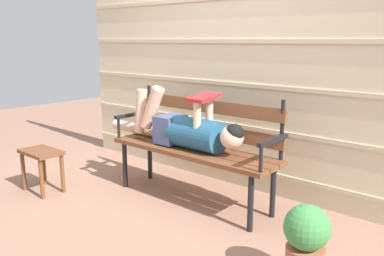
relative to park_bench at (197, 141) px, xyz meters
name	(u,v)px	position (x,y,z in m)	size (l,w,h in m)	color
ground_plane	(184,204)	(0.00, -0.17, -0.53)	(12.00, 12.00, 0.00)	#936B56
house_siding	(235,63)	(0.00, 0.55, 0.65)	(4.08, 0.08, 2.36)	beige
park_bench	(197,141)	(0.00, 0.00, 0.00)	(1.60, 0.43, 0.95)	brown
reclining_person	(185,129)	(-0.08, -0.07, 0.11)	(1.61, 0.27, 0.52)	#23567A
footstool	(42,160)	(-1.20, -0.80, -0.22)	(0.41, 0.26, 0.39)	brown
potted_plant	(306,242)	(1.30, -0.58, -0.26)	(0.26, 0.26, 0.49)	#AD5B3D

